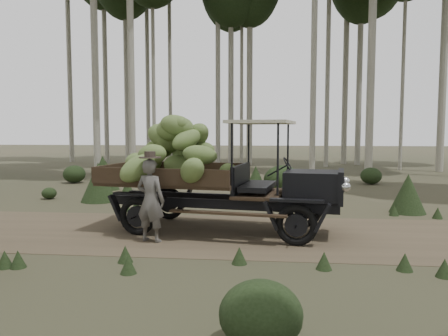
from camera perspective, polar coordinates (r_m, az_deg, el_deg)
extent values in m
plane|color=#473D2B|center=(9.81, 4.02, -8.65)|extent=(120.00, 120.00, 0.00)
cube|color=brown|center=(9.81, 4.02, -8.63)|extent=(70.00, 4.00, 0.01)
cube|color=black|center=(9.60, 11.35, -2.25)|extent=(1.27, 1.22, 0.61)
cube|color=black|center=(9.58, 15.02, -2.34)|extent=(0.29, 1.12, 0.69)
cube|color=black|center=(9.82, 2.21, -1.35)|extent=(0.34, 1.56, 0.61)
cube|color=#38281C|center=(10.29, -6.32, -1.72)|extent=(3.41, 2.48, 0.09)
cube|color=#38281C|center=(11.21, -4.46, -0.13)|extent=(3.10, 0.56, 0.36)
cube|color=#38281C|center=(9.34, -8.59, -1.16)|extent=(3.10, 0.56, 0.36)
cube|color=#38281C|center=(10.93, -13.99, -0.38)|extent=(0.38, 2.00, 0.36)
cube|color=beige|center=(9.66, 5.02, 5.97)|extent=(1.57, 2.08, 0.07)
cube|color=black|center=(10.39, 0.61, -3.99)|extent=(5.09, 0.92, 0.20)
cube|color=black|center=(9.58, -0.66, -4.74)|extent=(5.09, 0.92, 0.20)
torus|color=black|center=(10.61, 10.39, -5.35)|extent=(0.86, 0.29, 0.85)
torus|color=black|center=(8.86, 9.43, -7.36)|extent=(0.86, 0.29, 0.85)
torus|color=black|center=(11.41, -7.27, -4.59)|extent=(0.86, 0.29, 0.85)
torus|color=black|center=(9.81, -11.26, -6.20)|extent=(0.86, 0.29, 0.85)
sphere|color=beige|center=(10.08, 15.54, -1.68)|extent=(0.20, 0.20, 0.20)
sphere|color=beige|center=(9.08, 15.58, -2.39)|extent=(0.20, 0.20, 0.20)
ellipsoid|color=olive|center=(9.88, 0.62, -0.65)|extent=(0.49, 0.90, 0.60)
ellipsoid|color=olive|center=(10.38, -3.43, 2.23)|extent=(1.03, 0.76, 0.55)
ellipsoid|color=olive|center=(10.65, -7.05, 3.61)|extent=(0.91, 1.06, 0.69)
ellipsoid|color=olive|center=(10.26, -5.70, 5.03)|extent=(0.98, 1.04, 0.62)
ellipsoid|color=olive|center=(11.44, -11.35, 0.62)|extent=(0.88, 0.86, 0.57)
ellipsoid|color=olive|center=(11.09, -8.46, 2.45)|extent=(0.90, 0.90, 0.53)
ellipsoid|color=olive|center=(10.54, -4.93, 3.54)|extent=(1.04, 0.53, 0.66)
ellipsoid|color=olive|center=(10.41, -6.41, 5.20)|extent=(0.74, 0.90, 0.63)
ellipsoid|color=olive|center=(10.83, -4.97, 0.22)|extent=(0.93, 1.06, 0.56)
ellipsoid|color=olive|center=(9.74, -9.39, 1.74)|extent=(0.89, 0.71, 0.55)
ellipsoid|color=olive|center=(9.93, -4.92, 3.69)|extent=(0.92, 0.90, 0.68)
ellipsoid|color=olive|center=(10.05, -6.20, 5.51)|extent=(0.91, 0.61, 0.65)
ellipsoid|color=olive|center=(10.67, -10.29, 0.38)|extent=(1.12, 1.07, 0.78)
ellipsoid|color=olive|center=(10.79, -5.53, 1.97)|extent=(0.70, 1.07, 0.69)
ellipsoid|color=olive|center=(10.60, -7.72, 4.12)|extent=(1.12, 0.76, 0.84)
ellipsoid|color=olive|center=(10.17, -6.01, 5.36)|extent=(0.81, 1.01, 0.68)
ellipsoid|color=olive|center=(10.33, -5.62, 0.05)|extent=(1.06, 0.66, 0.80)
ellipsoid|color=olive|center=(9.52, -3.17, 1.74)|extent=(0.90, 0.57, 0.49)
ellipsoid|color=olive|center=(10.45, -3.63, 4.21)|extent=(1.01, 1.16, 0.84)
ellipsoid|color=olive|center=(10.24, -6.46, 5.11)|extent=(1.05, 0.83, 0.67)
ellipsoid|color=olive|center=(9.46, -11.21, -0.04)|extent=(1.09, 0.92, 0.84)
ellipsoid|color=olive|center=(8.99, -4.17, -0.35)|extent=(0.82, 1.02, 0.78)
imported|color=#53504C|center=(9.13, -9.57, -4.20)|extent=(0.72, 0.58, 1.73)
cylinder|color=#382D27|center=(9.03, -9.65, 1.37)|extent=(0.57, 0.57, 0.02)
cylinder|color=#382D27|center=(9.03, -9.66, 1.73)|extent=(0.29, 0.29, 0.14)
cylinder|color=#B2AD9E|center=(29.22, 3.38, 15.06)|extent=(0.39, 0.39, 14.95)
cylinder|color=#B2AD9E|center=(28.68, 0.89, 15.05)|extent=(0.32, 0.32, 14.74)
cylinder|color=#B2AD9E|center=(24.22, 18.82, 17.99)|extent=(0.39, 0.39, 15.80)
cylinder|color=#B2AD9E|center=(28.16, 22.50, 16.41)|extent=(0.21, 0.21, 16.22)
cylinder|color=#B2AD9E|center=(20.78, -12.19, 20.24)|extent=(0.30, 0.30, 15.69)
cylinder|color=#B2AD9E|center=(28.13, 26.93, 16.48)|extent=(0.41, 0.41, 16.41)
cylinder|color=#B2AD9E|center=(30.21, -12.74, 15.48)|extent=(0.28, 0.28, 15.85)
cylinder|color=#B2AD9E|center=(31.66, 18.67, 15.17)|extent=(0.27, 0.27, 16.20)
cylinder|color=#B2AD9E|center=(27.47, -9.27, 16.78)|extent=(0.22, 0.22, 15.99)
cylinder|color=#B2AD9E|center=(31.44, 17.35, 14.79)|extent=(0.37, 0.37, 15.67)
cylinder|color=#B2AD9E|center=(35.34, -19.71, 17.92)|extent=(0.34, 0.34, 20.90)
cylinder|color=#B2AD9E|center=(32.40, -10.05, 18.34)|extent=(0.28, 0.28, 19.78)
cylinder|color=#B2AD9E|center=(29.19, -0.81, 19.22)|extent=(0.31, 0.31, 19.07)
cylinder|color=#B2AD9E|center=(30.60, 0.92, 14.68)|extent=(0.38, 0.38, 15.04)
cylinder|color=#B2AD9E|center=(30.14, 2.33, 16.09)|extent=(0.22, 0.22, 16.33)
cylinder|color=#B2AD9E|center=(29.58, 13.50, 17.83)|extent=(0.29, 0.29, 18.00)
cylinder|color=#B2AD9E|center=(34.87, -7.14, 18.94)|extent=(0.27, 0.27, 21.61)
cylinder|color=#B2AD9E|center=(32.71, 15.75, 18.60)|extent=(0.39, 0.39, 20.32)
cylinder|color=#B2AD9E|center=(33.63, -15.34, 16.36)|extent=(0.33, 0.33, 18.20)
ellipsoid|color=#233319|center=(15.87, -21.87, -3.07)|extent=(0.49, 0.49, 0.39)
cone|color=#233319|center=(16.48, -12.50, -2.35)|extent=(0.46, 0.46, 0.51)
ellipsoid|color=#233319|center=(20.36, -18.97, -0.75)|extent=(0.97, 0.97, 0.77)
cone|color=#233319|center=(15.49, 4.16, -1.67)|extent=(0.96, 0.96, 1.07)
cone|color=#233319|center=(18.60, -10.39, -1.55)|extent=(0.44, 0.44, 0.49)
cone|color=#233319|center=(20.35, -15.55, -0.11)|extent=(1.07, 1.07, 1.18)
ellipsoid|color=#233319|center=(4.85, 4.82, -18.52)|extent=(0.89, 0.89, 0.71)
ellipsoid|color=#233319|center=(19.83, 18.66, -0.97)|extent=(0.90, 0.90, 0.72)
cone|color=#233319|center=(14.76, -16.08, -1.77)|extent=(1.15, 1.15, 1.27)
cone|color=#233319|center=(15.35, 11.54, -1.93)|extent=(0.90, 0.90, 1.00)
ellipsoid|color=#233319|center=(15.65, 7.62, -1.60)|extent=(1.33, 1.33, 1.06)
cone|color=#233319|center=(13.25, 22.89, -3.08)|extent=(0.99, 0.99, 1.10)
cone|color=#233319|center=(17.64, -15.18, -0.89)|extent=(1.04, 1.04, 1.15)
cone|color=#233319|center=(7.67, 2.01, -11.34)|extent=(0.27, 0.27, 0.30)
cone|color=#233319|center=(7.88, 22.54, -11.26)|extent=(0.27, 0.27, 0.30)
cone|color=#233319|center=(7.94, -12.78, -10.89)|extent=(0.27, 0.27, 0.30)
cone|color=#233319|center=(12.73, 21.32, -5.16)|extent=(0.27, 0.27, 0.30)
cone|color=#233319|center=(12.77, 26.13, -5.29)|extent=(0.27, 0.27, 0.30)
cone|color=#233319|center=(13.05, 23.48, -4.99)|extent=(0.27, 0.27, 0.30)
cone|color=#233319|center=(7.56, 12.93, -11.71)|extent=(0.27, 0.27, 0.30)
cone|color=#233319|center=(8.22, -25.31, -10.70)|extent=(0.27, 0.27, 0.30)
cone|color=#233319|center=(7.81, 26.86, -11.57)|extent=(0.27, 0.27, 0.30)
cone|color=#233319|center=(8.31, -26.72, -10.59)|extent=(0.27, 0.27, 0.30)
cone|color=#233319|center=(7.34, -12.40, -12.21)|extent=(0.27, 0.27, 0.30)
cone|color=#233319|center=(12.80, -12.68, -4.89)|extent=(0.27, 0.27, 0.30)
cone|color=#233319|center=(13.05, -11.39, -4.68)|extent=(0.27, 0.27, 0.30)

